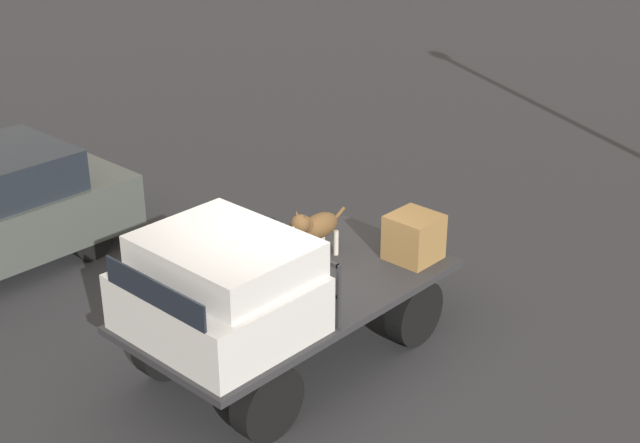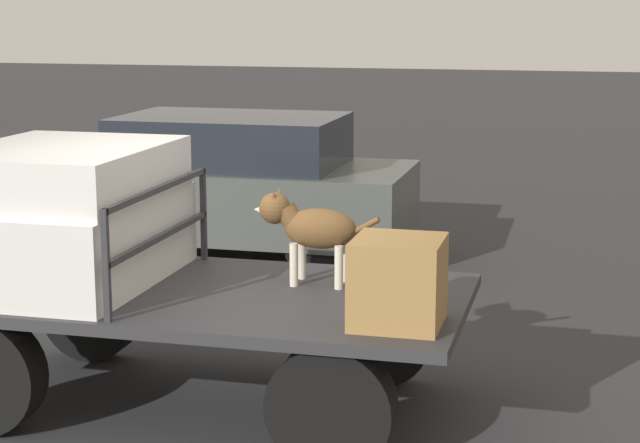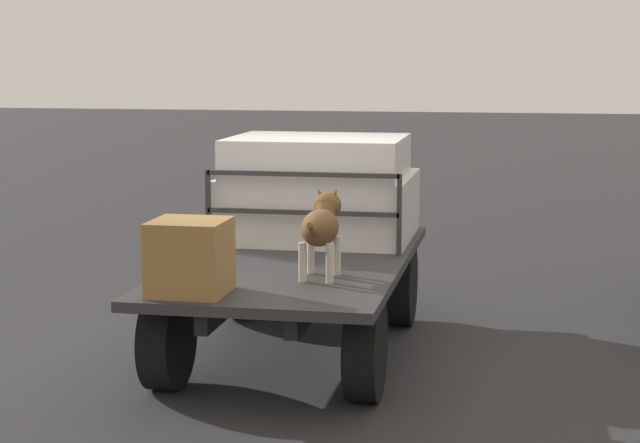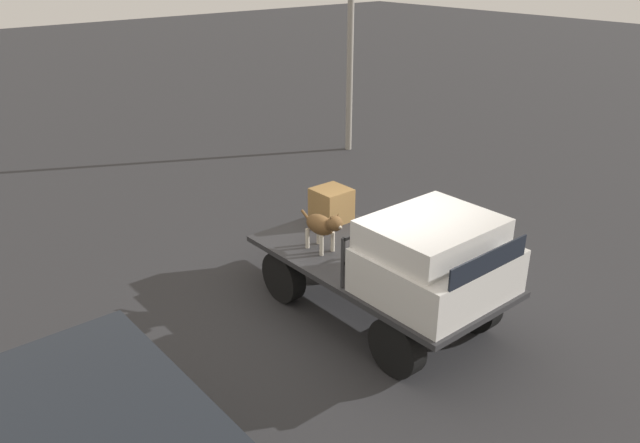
{
  "view_description": "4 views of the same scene",
  "coord_description": "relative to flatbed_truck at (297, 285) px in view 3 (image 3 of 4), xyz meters",
  "views": [
    {
      "loc": [
        6.02,
        5.95,
        5.55
      ],
      "look_at": [
        -0.81,
        -0.36,
        1.29
      ],
      "focal_mm": 50.0,
      "sensor_mm": 36.0,
      "label": 1
    },
    {
      "loc": [
        -2.6,
        6.69,
        2.78
      ],
      "look_at": [
        -0.81,
        -0.36,
        1.29
      ],
      "focal_mm": 60.0,
      "sensor_mm": 36.0,
      "label": 2
    },
    {
      "loc": [
        -8.81,
        -1.9,
        2.57
      ],
      "look_at": [
        -0.81,
        -0.36,
        1.29
      ],
      "focal_mm": 60.0,
      "sensor_mm": 36.0,
      "label": 3
    },
    {
      "loc": [
        5.48,
        -5.63,
        4.93
      ],
      "look_at": [
        -0.81,
        -0.36,
        1.29
      ],
      "focal_mm": 35.0,
      "sensor_mm": 36.0,
      "label": 4
    }
  ],
  "objects": [
    {
      "name": "truck_cab",
      "position": [
        1.03,
        0.0,
        0.7
      ],
      "size": [
        1.53,
        1.75,
        0.97
      ],
      "color": "silver",
      "rests_on": "flatbed_truck"
    },
    {
      "name": "truck_headboard",
      "position": [
        0.24,
        0.0,
        0.72
      ],
      "size": [
        0.04,
        1.75,
        0.71
      ],
      "color": "#2D2D30",
      "rests_on": "flatbed_truck"
    },
    {
      "name": "ground_plane",
      "position": [
        0.0,
        0.0,
        -0.6
      ],
      "size": [
        80.0,
        80.0,
        0.0
      ],
      "primitive_type": "plane",
      "color": "#2D2D30"
    },
    {
      "name": "cargo_crate",
      "position": [
        -1.51,
        0.47,
        0.51
      ],
      "size": [
        0.54,
        0.54,
        0.54
      ],
      "color": "olive",
      "rests_on": "flatbed_truck"
    },
    {
      "name": "flatbed_truck",
      "position": [
        0.0,
        0.0,
        0.0
      ],
      "size": [
        3.76,
        1.87,
        0.85
      ],
      "color": "black",
      "rests_on": "ground"
    },
    {
      "name": "dog",
      "position": [
        -0.73,
        -0.36,
        0.65
      ],
      "size": [
        0.91,
        0.28,
        0.67
      ],
      "rotation": [
        0.0,
        0.0,
        -0.22
      ],
      "color": "beige",
      "rests_on": "flatbed_truck"
    }
  ]
}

